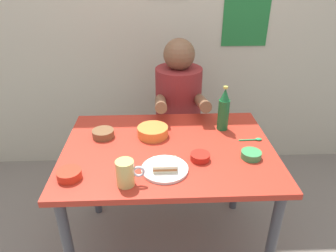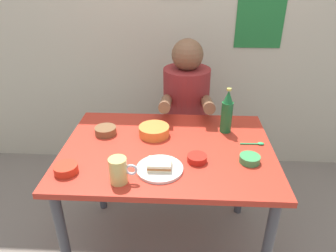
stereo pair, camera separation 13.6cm
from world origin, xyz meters
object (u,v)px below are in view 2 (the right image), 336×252
dining_table (168,162)px  beer_bottle (227,113)px  person_seated (186,98)px  beer_mug (119,170)px  plate_orange (160,169)px  sandwich (160,164)px  stool (185,148)px  sauce_bowl_chili (66,168)px

dining_table → beer_bottle: bearing=30.8°
person_seated → beer_mug: size_ratio=5.71×
plate_orange → sandwich: 0.02m
person_seated → plate_orange: bearing=-98.6°
stool → sauce_bowl_chili: size_ratio=4.09×
sandwich → beer_bottle: bearing=48.7°
sandwich → beer_mug: bearing=-150.8°
stool → plate_orange: plate_orange is taller
person_seated → sauce_bowl_chili: person_seated is taller
plate_orange → beer_bottle: (0.35, 0.40, 0.11)m
plate_orange → sandwich: size_ratio=2.00×
person_seated → beer_bottle: 0.49m
dining_table → beer_bottle: 0.43m
stool → beer_mug: size_ratio=3.57×
dining_table → person_seated: 0.64m
dining_table → beer_mug: bearing=-123.4°
beer_bottle → sauce_bowl_chili: bearing=-150.7°
sandwich → beer_mug: beer_mug is taller
dining_table → stool: bearing=81.1°
stool → plate_orange: size_ratio=2.05×
person_seated → dining_table: bearing=-99.0°
dining_table → beer_mug: (-0.20, -0.30, 0.15)m
beer_bottle → person_seated: bearing=117.7°
stool → beer_bottle: beer_bottle is taller
beer_bottle → sandwich: bearing=-131.3°
plate_orange → beer_mug: (-0.17, -0.10, 0.05)m
sandwich → beer_mug: 0.20m
sauce_bowl_chili → plate_orange: bearing=5.4°
dining_table → plate_orange: 0.23m
dining_table → sandwich: size_ratio=10.00×
plate_orange → sandwich: bearing=104.0°
beer_mug → plate_orange: bearing=29.2°
plate_orange → beer_mug: 0.20m
beer_mug → beer_bottle: 0.72m
sandwich → sauce_bowl_chili: sandwich is taller
dining_table → plate_orange: (-0.03, -0.20, 0.10)m
stool → beer_mug: (-0.30, -0.93, 0.45)m
sauce_bowl_chili → sandwich: bearing=5.4°
sauce_bowl_chili → dining_table: bearing=28.2°
beer_mug → beer_bottle: size_ratio=0.48×
dining_table → stool: size_ratio=2.44×
dining_table → beer_bottle: size_ratio=4.20×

